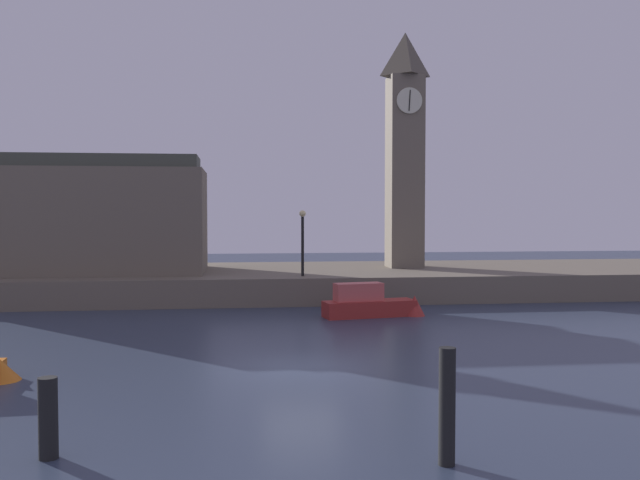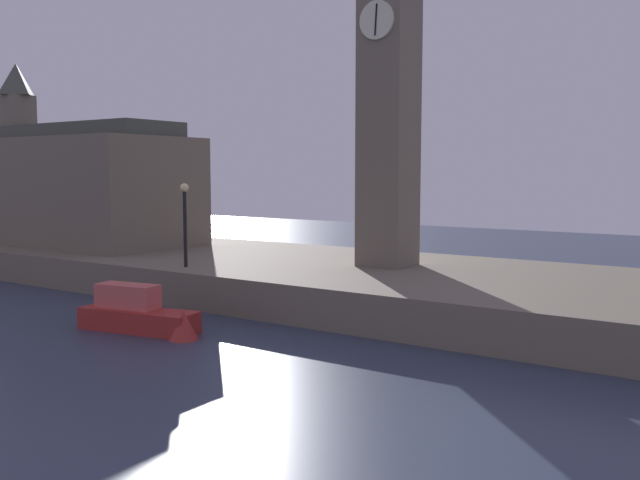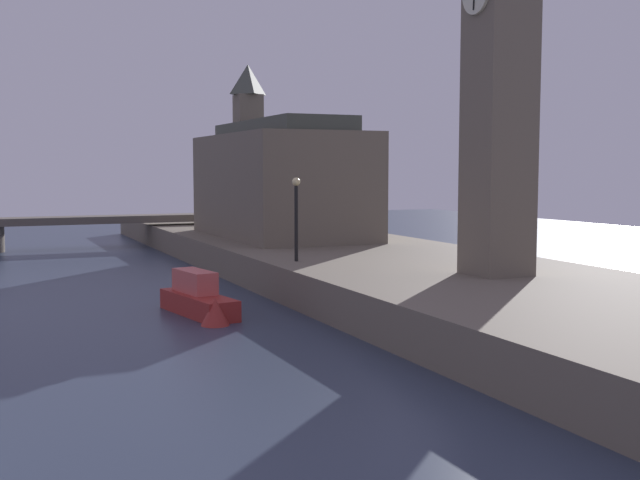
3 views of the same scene
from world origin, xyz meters
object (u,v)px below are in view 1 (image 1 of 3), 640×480
Objects in this scene: parliament_hall at (82,215)px; mooring_post_right at (447,406)px; streetlamp at (303,235)px; boat_dinghy_red at (376,304)px; mooring_post_left at (48,418)px; clock_tower at (405,147)px.

parliament_hall is 31.28m from mooring_post_right.
parliament_hall is 3.79× the size of streetlamp.
boat_dinghy_red is (15.48, -8.93, -4.23)m from parliament_hall.
streetlamp reaches higher than mooring_post_left.
clock_tower is 10.25m from streetlamp.
mooring_post_right is 0.46× the size of boat_dinghy_red.
mooring_post_left is 20.80m from boat_dinghy_red.
clock_tower is 32.82m from mooring_post_left.
parliament_hall is 5.75× the size of mooring_post_right.
mooring_post_right is (0.54, -24.33, -2.58)m from streetlamp.
streetlamp is at bearing 121.02° from boat_dinghy_red.
mooring_post_left is (-14.43, -28.30, -8.25)m from clock_tower.
mooring_post_right is (12.99, -28.22, -3.63)m from parliament_hall.
parliament_hall reaches higher than mooring_post_right.
parliament_hall reaches higher than mooring_post_left.
mooring_post_left is at bearing 170.57° from mooring_post_right.
parliament_hall is at bearing -175.87° from clock_tower.
clock_tower is 8.75× the size of mooring_post_left.
clock_tower reaches higher than streetlamp.
mooring_post_left is at bearing -120.26° from boat_dinghy_red.
streetlamp is (12.45, -3.90, -1.05)m from parliament_hall.
clock_tower is at bearing 37.23° from streetlamp.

